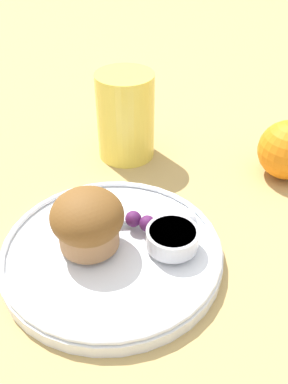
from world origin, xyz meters
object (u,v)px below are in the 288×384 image
Objects in this scene: orange_fruit at (288,150)px; juice_glass at (126,116)px; muffin at (88,221)px; butter_knife at (127,218)px.

orange_fruit is 0.64× the size of juice_glass.
juice_glass is (-0.06, 0.20, 0.01)m from muffin.
butter_knife is (0.02, 0.05, -0.03)m from muffin.
butter_knife is 1.13× the size of juice_glass.
butter_knife is at bearing -124.02° from orange_fruit.
juice_glass is (-0.08, 0.15, 0.04)m from butter_knife.
muffin is at bearing -71.89° from juice_glass.
orange_fruit is (0.13, 0.19, 0.02)m from butter_knife.
butter_knife is 1.76× the size of orange_fruit.
orange_fruit is (0.15, 0.24, -0.01)m from muffin.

